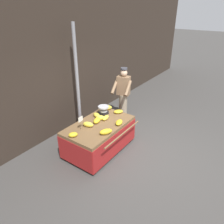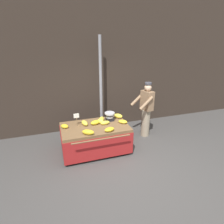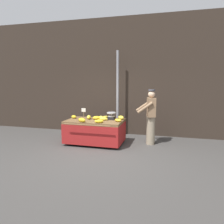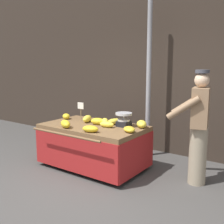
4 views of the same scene
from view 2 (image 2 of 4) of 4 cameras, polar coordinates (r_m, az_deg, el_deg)
name	(u,v)px [view 2 (image 2 of 4)]	position (r m, az deg, el deg)	size (l,w,h in m)	color
ground_plane	(129,170)	(4.67, 5.22, -17.20)	(60.00, 60.00, 0.00)	#423F3D
back_wall	(99,65)	(6.24, -3.95, 14.09)	(16.00, 0.24, 4.22)	#332821
street_pole	(101,87)	(5.84, -3.40, 7.50)	(0.09, 0.09, 3.00)	gray
banana_cart	(95,133)	(5.08, -5.13, -6.30)	(1.78, 1.24, 0.75)	brown
weighing_scale	(110,117)	(5.25, -0.71, -1.37)	(0.28, 0.28, 0.23)	black
price_sign	(76,117)	(4.98, -10.72, -1.46)	(0.14, 0.01, 0.34)	#997A51
banana_bunch_0	(123,122)	(5.12, 3.31, -2.92)	(0.17, 0.26, 0.09)	gold
banana_bunch_1	(88,132)	(4.56, -7.26, -6.07)	(0.14, 0.30, 0.13)	gold
banana_bunch_2	(65,126)	(4.99, -14.16, -4.20)	(0.14, 0.20, 0.10)	gold
banana_bunch_3	(102,119)	(5.26, -3.18, -2.14)	(0.13, 0.27, 0.10)	yellow
banana_bunch_4	(100,121)	(5.09, -3.51, -2.87)	(0.11, 0.22, 0.13)	yellow
banana_bunch_5	(109,129)	(4.68, -0.78, -5.30)	(0.15, 0.26, 0.10)	gold
banana_bunch_6	(118,116)	(5.44, 1.91, -1.18)	(0.16, 0.26, 0.12)	yellow
banana_bunch_7	(95,122)	(5.05, -5.09, -3.18)	(0.15, 0.26, 0.12)	gold
banana_bunch_8	(85,123)	(5.04, -8.30, -3.32)	(0.13, 0.26, 0.13)	yellow
banana_bunch_9	(105,123)	(5.04, -2.07, -3.28)	(0.11, 0.26, 0.10)	yellow
vendor_person	(146,110)	(5.83, 10.27, 0.66)	(0.65, 0.61, 1.71)	gray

